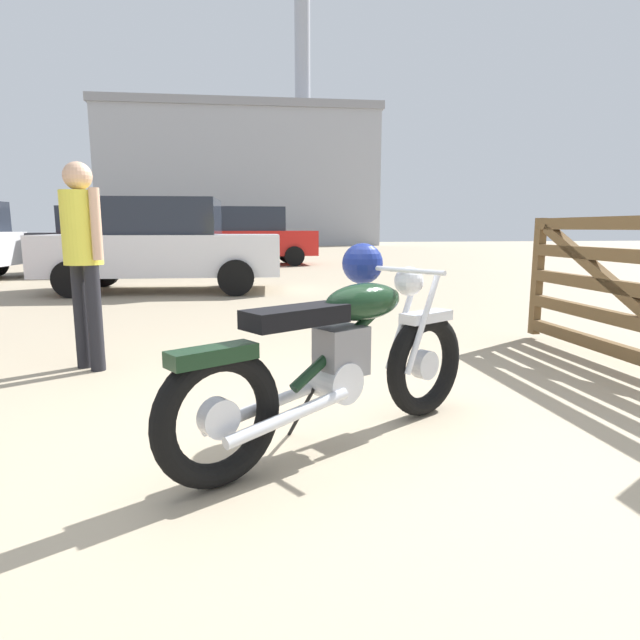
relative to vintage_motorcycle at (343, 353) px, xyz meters
name	(u,v)px	position (x,y,z in m)	size (l,w,h in m)	color
ground_plane	(301,434)	(-0.21, 0.12, -0.49)	(80.00, 80.00, 0.00)	gray
vintage_motorcycle	(343,353)	(0.00, 0.00, 0.00)	(1.85, 1.20, 1.07)	black
bystander	(83,245)	(-1.72, 1.84, 0.53)	(0.36, 0.34, 1.66)	black
pale_sedan_back	(109,240)	(-3.48, 11.71, 0.34)	(4.27, 2.07, 1.67)	black
dark_sedan_left	(250,235)	(0.19, 14.30, 0.43)	(3.93, 1.89, 1.78)	black
white_estate_far	(163,245)	(-1.70, 7.47, 0.34)	(4.32, 2.18, 1.67)	black
industrial_building	(243,180)	(0.89, 37.77, 4.07)	(18.62, 13.07, 17.25)	#9EA0A8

